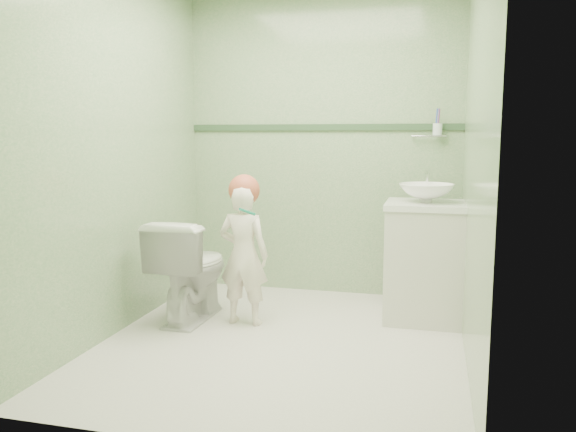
# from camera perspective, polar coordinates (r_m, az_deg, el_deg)

# --- Properties ---
(ground) EXTENTS (2.50, 2.50, 0.00)m
(ground) POSITION_cam_1_polar(r_m,az_deg,el_deg) (3.67, -0.59, -12.48)
(ground) COLOR beige
(ground) RESTS_ON ground
(room_shell) EXTENTS (2.50, 2.54, 2.40)m
(room_shell) POSITION_cam_1_polar(r_m,az_deg,el_deg) (3.44, -0.62, 6.61)
(room_shell) COLOR #7EA978
(room_shell) RESTS_ON ground
(trim_stripe) EXTENTS (2.20, 0.02, 0.05)m
(trim_stripe) POSITION_cam_1_polar(r_m,az_deg,el_deg) (4.64, 3.37, 8.82)
(trim_stripe) COLOR #314E32
(trim_stripe) RESTS_ON room_shell
(vanity) EXTENTS (0.52, 0.50, 0.80)m
(vanity) POSITION_cam_1_polar(r_m,az_deg,el_deg) (4.11, 13.39, -4.61)
(vanity) COLOR silver
(vanity) RESTS_ON ground
(counter) EXTENTS (0.54, 0.52, 0.04)m
(counter) POSITION_cam_1_polar(r_m,az_deg,el_deg) (4.05, 13.58, 1.06)
(counter) COLOR white
(counter) RESTS_ON vanity
(basin) EXTENTS (0.37, 0.37, 0.13)m
(basin) POSITION_cam_1_polar(r_m,az_deg,el_deg) (4.04, 13.62, 2.25)
(basin) COLOR white
(basin) RESTS_ON counter
(faucet) EXTENTS (0.03, 0.13, 0.18)m
(faucet) POSITION_cam_1_polar(r_m,az_deg,el_deg) (4.22, 13.69, 3.57)
(faucet) COLOR silver
(faucet) RESTS_ON counter
(cup_holder) EXTENTS (0.26, 0.07, 0.21)m
(cup_holder) POSITION_cam_1_polar(r_m,az_deg,el_deg) (4.50, 14.58, 8.35)
(cup_holder) COLOR silver
(cup_holder) RESTS_ON room_shell
(toilet) EXTENTS (0.42, 0.72, 0.72)m
(toilet) POSITION_cam_1_polar(r_m,az_deg,el_deg) (4.08, -9.64, -5.21)
(toilet) COLOR white
(toilet) RESTS_ON ground
(toddler) EXTENTS (0.36, 0.24, 0.96)m
(toddler) POSITION_cam_1_polar(r_m,az_deg,el_deg) (3.91, -4.44, -3.92)
(toddler) COLOR white
(toddler) RESTS_ON ground
(hair_cap) EXTENTS (0.21, 0.21, 0.21)m
(hair_cap) POSITION_cam_1_polar(r_m,az_deg,el_deg) (3.86, -4.39, 2.59)
(hair_cap) COLOR #B9553B
(hair_cap) RESTS_ON toddler
(teal_toothbrush) EXTENTS (0.11, 0.13, 0.08)m
(teal_toothbrush) POSITION_cam_1_polar(r_m,az_deg,el_deg) (3.71, -4.14, 0.50)
(teal_toothbrush) COLOR #158768
(teal_toothbrush) RESTS_ON toddler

